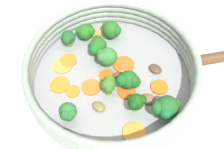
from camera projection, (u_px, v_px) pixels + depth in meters
name	position (u px, v px, depth m)	size (l,w,h in m)	color
ground_plane	(112.00, 82.00, 0.65)	(4.00, 4.00, 0.00)	white
skillet	(112.00, 80.00, 0.65)	(0.33, 0.33, 0.01)	#939699
skillet_rim_wall	(112.00, 70.00, 0.62)	(0.35, 0.35, 0.06)	#8E9C92
skillet_rivet_left	(190.00, 78.00, 0.64)	(0.01, 0.01, 0.01)	#90919B
skillet_rivet_right	(179.00, 52.00, 0.68)	(0.01, 0.01, 0.01)	#8F9799
carrot_slice_0	(91.00, 87.00, 0.63)	(0.04, 0.04, 0.00)	orange
carrot_slice_1	(69.00, 60.00, 0.67)	(0.04, 0.04, 0.01)	orange
carrot_slice_2	(124.00, 65.00, 0.66)	(0.04, 0.04, 0.01)	orange
carrot_slice_3	(73.00, 91.00, 0.63)	(0.03, 0.03, 0.00)	orange
carrot_slice_4	(159.00, 87.00, 0.63)	(0.03, 0.03, 0.01)	orange
carrot_slice_5	(62.00, 66.00, 0.66)	(0.04, 0.04, 0.00)	#F19940
carrot_slice_6	(127.00, 91.00, 0.62)	(0.04, 0.04, 0.01)	orange
carrot_slice_7	(108.00, 74.00, 0.65)	(0.03, 0.03, 0.00)	#D85F16
carrot_slice_8	(60.00, 85.00, 0.63)	(0.04, 0.04, 0.00)	orange
carrot_slice_9	(134.00, 133.00, 0.57)	(0.04, 0.04, 0.00)	orange
carrot_slice_10	(96.00, 34.00, 0.71)	(0.03, 0.03, 0.00)	orange
broccoli_floret_0	(68.00, 38.00, 0.68)	(0.03, 0.03, 0.04)	#5E8B45
broccoli_floret_1	(136.00, 103.00, 0.58)	(0.03, 0.04, 0.04)	#8BA365
broccoli_floret_2	(109.00, 85.00, 0.60)	(0.03, 0.04, 0.04)	olive
broccoli_floret_3	(166.00, 108.00, 0.57)	(0.05, 0.05, 0.06)	#81AB6E
broccoli_floret_4	(86.00, 31.00, 0.69)	(0.04, 0.04, 0.04)	#6CA64F
broccoli_floret_5	(129.00, 81.00, 0.61)	(0.05, 0.04, 0.04)	#679548
broccoli_floret_6	(68.00, 113.00, 0.57)	(0.04, 0.04, 0.04)	#8CA95C
broccoli_floret_7	(97.00, 45.00, 0.66)	(0.04, 0.05, 0.05)	#639556
broccoli_floret_8	(112.00, 30.00, 0.69)	(0.05, 0.04, 0.04)	#7DA352
broccoli_floret_9	(107.00, 57.00, 0.64)	(0.04, 0.04, 0.05)	#82AD69
mushroom_piece_0	(117.00, 75.00, 0.64)	(0.02, 0.02, 0.01)	brown
mushroom_piece_1	(155.00, 69.00, 0.65)	(0.03, 0.02, 0.01)	brown
mushroom_piece_2	(149.00, 99.00, 0.61)	(0.03, 0.02, 0.01)	#855C4B
mushroom_piece_3	(99.00, 107.00, 0.60)	(0.03, 0.02, 0.01)	olive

